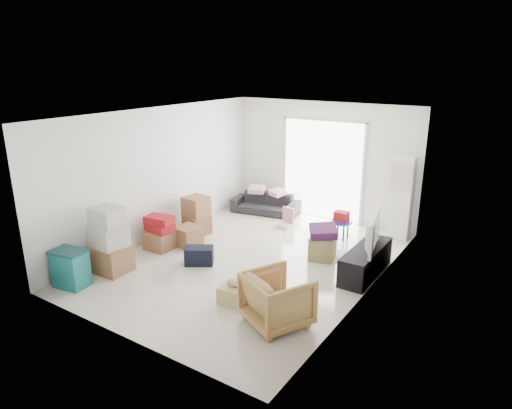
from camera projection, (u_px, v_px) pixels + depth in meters
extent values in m
cube|color=beige|center=(251.00, 266.00, 8.57)|extent=(4.50, 6.00, 0.24)
cube|color=white|center=(250.00, 107.00, 7.68)|extent=(4.50, 6.00, 0.24)
cube|color=white|center=(325.00, 160.00, 10.61)|extent=(4.50, 0.24, 2.70)
cube|color=white|center=(110.00, 248.00, 5.64)|extent=(4.50, 0.24, 2.70)
cube|color=white|center=(155.00, 173.00, 9.36)|extent=(0.24, 6.00, 2.70)
cube|color=white|center=(380.00, 214.00, 6.88)|extent=(0.24, 6.00, 2.70)
cube|color=white|center=(322.00, 170.00, 10.56)|extent=(2.00, 0.01, 2.30)
cube|color=silver|center=(285.00, 165.00, 11.07)|extent=(0.06, 0.04, 2.30)
cube|color=silver|center=(363.00, 175.00, 10.03)|extent=(0.06, 0.04, 2.30)
cube|color=silver|center=(324.00, 120.00, 10.20)|extent=(2.10, 0.04, 0.06)
cube|color=white|center=(401.00, 198.00, 9.36)|extent=(0.45, 0.30, 1.75)
cube|color=black|center=(366.00, 261.00, 7.89)|extent=(0.44, 1.47, 0.49)
imported|color=black|center=(367.00, 244.00, 7.79)|extent=(0.82, 1.16, 0.14)
imported|color=#29282D|center=(266.00, 200.00, 11.08)|extent=(1.70, 0.78, 0.64)
cube|color=#ECACB8|center=(257.00, 184.00, 11.06)|extent=(0.43, 0.39, 0.11)
cube|color=#ECACB8|center=(277.00, 187.00, 10.81)|extent=(0.48, 0.44, 0.13)
imported|color=tan|center=(277.00, 297.00, 6.35)|extent=(1.07, 1.04, 0.84)
cube|color=#176669|center=(72.00, 278.00, 7.51)|extent=(0.59, 0.46, 0.30)
cube|color=#176669|center=(69.00, 261.00, 7.42)|extent=(0.59, 0.46, 0.30)
cube|color=#0C333D|center=(68.00, 251.00, 7.37)|extent=(0.61, 0.48, 0.04)
cube|color=brown|center=(111.00, 258.00, 8.02)|extent=(0.66, 0.56, 0.48)
cube|color=beige|center=(109.00, 236.00, 7.89)|extent=(0.63, 0.53, 0.38)
cube|color=beige|center=(107.00, 217.00, 7.79)|extent=(0.51, 0.46, 0.32)
cube|color=brown|center=(161.00, 240.00, 9.01)|extent=(0.52, 0.52, 0.37)
cube|color=#B21528|center=(160.00, 227.00, 8.93)|extent=(0.58, 0.42, 0.16)
cube|color=#B21528|center=(159.00, 220.00, 8.88)|extent=(0.57, 0.41, 0.15)
cube|color=brown|center=(197.00, 224.00, 9.83)|extent=(0.64, 0.58, 0.39)
cube|color=brown|center=(196.00, 206.00, 9.71)|extent=(0.50, 0.50, 0.42)
cube|color=brown|center=(188.00, 236.00, 9.18)|extent=(0.52, 0.52, 0.38)
cube|color=black|center=(199.00, 256.00, 8.32)|extent=(0.59, 0.53, 0.33)
cube|color=#9A8A59|center=(322.00, 248.00, 8.52)|extent=(0.53, 0.53, 0.44)
cube|color=#441B45|center=(323.00, 233.00, 8.43)|extent=(0.67, 0.67, 0.14)
cylinder|color=#1725A9|center=(341.00, 222.00, 9.47)|extent=(0.45, 0.45, 0.04)
cylinder|color=#1725A9|center=(348.00, 230.00, 9.56)|extent=(0.04, 0.04, 0.35)
cylinder|color=#1725A9|center=(338.00, 228.00, 9.68)|extent=(0.04, 0.04, 0.35)
cylinder|color=#1725A9|center=(333.00, 231.00, 9.50)|extent=(0.04, 0.04, 0.35)
cylinder|color=#1725A9|center=(344.00, 233.00, 9.38)|extent=(0.04, 0.04, 0.35)
cube|color=#B21528|center=(341.00, 216.00, 9.43)|extent=(0.28, 0.22, 0.20)
cube|color=silver|center=(285.00, 226.00, 10.17)|extent=(0.37, 0.34, 0.08)
cube|color=#BF7089|center=(288.00, 215.00, 10.21)|extent=(0.31, 0.09, 0.36)
cube|color=tan|center=(234.00, 294.00, 7.02)|extent=(0.45, 0.45, 0.27)
ellipsoid|color=#B2ADA8|center=(234.00, 282.00, 6.96)|extent=(0.23, 0.16, 0.12)
cube|color=red|center=(234.00, 282.00, 6.96)|extent=(0.18, 0.16, 0.03)
sphere|color=#B2ADA8|center=(242.00, 282.00, 6.91)|extent=(0.12, 0.12, 0.12)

